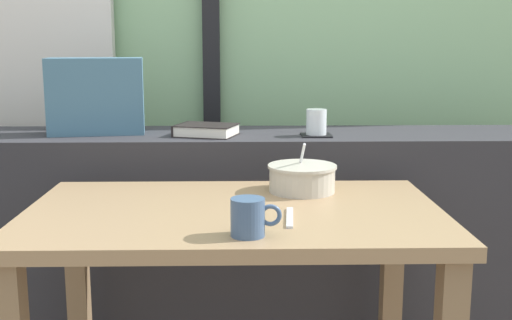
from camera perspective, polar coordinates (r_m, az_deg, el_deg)
name	(u,v)px	position (r m, az deg, el deg)	size (l,w,h in m)	color
curtain_left_panel	(42,8)	(2.77, -18.60, 12.81)	(0.56, 0.06, 2.50)	silver
dark_console_ledge	(240,243)	(2.31, -1.47, -7.47)	(2.80, 0.39, 0.80)	#2D2D33
breakfast_table	(234,252)	(1.67, -1.97, -8.22)	(1.06, 0.65, 0.70)	#826849
coaster_square	(316,135)	(2.16, 5.41, 2.23)	(0.10, 0.10, 0.01)	black
juice_glass	(316,123)	(2.16, 5.43, 3.34)	(0.07, 0.07, 0.09)	white
closed_book	(206,130)	(2.17, -4.51, 2.70)	(0.23, 0.20, 0.04)	black
throw_pillow	(96,96)	(2.26, -14.14, 5.57)	(0.32, 0.14, 0.26)	#426B84
soup_bowl	(302,178)	(1.81, 4.15, -1.66)	(0.20, 0.20, 0.15)	#BCB7A8
fork_utensil	(290,217)	(1.55, 3.04, -5.16)	(0.02, 0.17, 0.01)	silver
ceramic_mug	(249,217)	(1.40, -0.65, -5.14)	(0.11, 0.08, 0.08)	#3D567A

